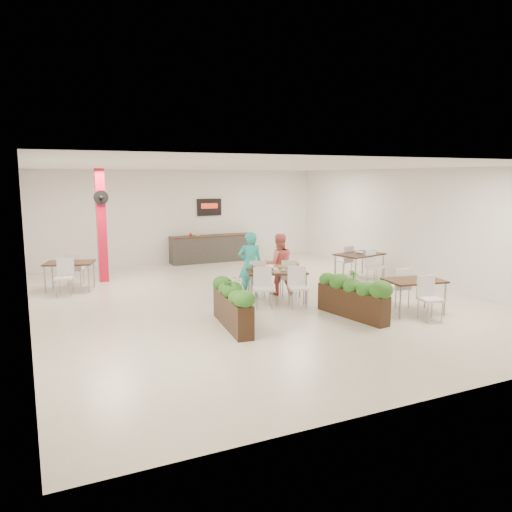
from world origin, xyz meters
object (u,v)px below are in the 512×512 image
(main_table, at_px, (276,275))
(planter_right, at_px, (352,294))
(red_column, at_px, (101,224))
(service_counter, at_px, (213,248))
(diner_man, at_px, (250,265))
(side_table_c, at_px, (414,285))
(planter_left, at_px, (232,302))
(side_table_b, at_px, (359,257))
(diner_woman, at_px, (279,264))
(side_table_a, at_px, (70,267))

(main_table, xyz_separation_m, planter_right, (0.83, -1.91, -0.14))
(red_column, distance_m, service_counter, 4.56)
(diner_man, height_order, side_table_c, diner_man)
(red_column, bearing_deg, main_table, -50.70)
(planter_left, height_order, side_table_b, planter_left)
(main_table, relative_size, diner_woman, 1.23)
(planter_right, bearing_deg, main_table, 113.61)
(planter_left, bearing_deg, side_table_a, 118.27)
(red_column, height_order, diner_man, red_column)
(service_counter, height_order, planter_right, service_counter)
(diner_man, relative_size, side_table_a, 0.98)
(red_column, bearing_deg, diner_man, -49.31)
(service_counter, relative_size, side_table_c, 1.80)
(diner_man, distance_m, planter_right, 2.85)
(red_column, relative_size, diner_man, 1.95)
(main_table, bearing_deg, planter_left, -139.81)
(red_column, distance_m, main_table, 5.46)
(planter_left, bearing_deg, service_counter, 72.61)
(red_column, distance_m, side_table_c, 8.56)
(red_column, xyz_separation_m, main_table, (3.40, -4.15, -1.01))
(service_counter, relative_size, diner_man, 1.83)
(planter_left, relative_size, side_table_c, 1.20)
(planter_left, xyz_separation_m, side_table_b, (5.19, 2.83, 0.12))
(red_column, relative_size, side_table_b, 1.91)
(diner_man, bearing_deg, side_table_a, -16.64)
(side_table_a, bearing_deg, red_column, 56.29)
(side_table_c, bearing_deg, service_counter, 110.00)
(main_table, bearing_deg, service_counter, 84.31)
(diner_woman, bearing_deg, side_table_a, -11.91)
(side_table_b, bearing_deg, diner_man, 177.32)
(service_counter, bearing_deg, planter_right, -88.31)
(main_table, xyz_separation_m, side_table_c, (2.25, -2.19, -0.01))
(service_counter, height_order, side_table_b, service_counter)
(service_counter, bearing_deg, diner_woman, -92.01)
(red_column, bearing_deg, service_counter, 25.00)
(planter_right, relative_size, side_table_c, 1.15)
(planter_right, bearing_deg, side_table_b, 51.34)
(side_table_a, relative_size, side_table_c, 1.00)
(planter_left, relative_size, side_table_b, 1.19)
(diner_woman, bearing_deg, planter_right, 117.33)
(service_counter, relative_size, side_table_b, 1.79)
(main_table, relative_size, diner_man, 1.17)
(diner_man, distance_m, side_table_a, 4.83)
(service_counter, height_order, side_table_a, service_counter)
(main_table, xyz_separation_m, planter_left, (-1.75, -1.48, -0.12))
(service_counter, bearing_deg, red_column, -155.00)
(service_counter, height_order, diner_man, service_counter)
(main_table, height_order, diner_man, diner_man)
(red_column, height_order, side_table_a, red_column)
(main_table, bearing_deg, red_column, 129.30)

